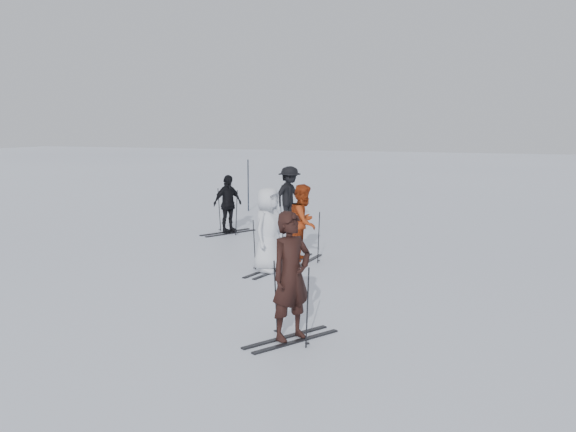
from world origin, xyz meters
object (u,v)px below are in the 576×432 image
at_px(skier_red, 304,224).
at_px(piste_marker, 248,185).
at_px(skier_uphill_left, 228,205).
at_px(skier_near_dark, 291,278).
at_px(skier_uphill_far, 290,197).
at_px(skier_grey, 268,231).

height_order(skier_red, piste_marker, piste_marker).
xyz_separation_m(skier_uphill_left, piste_marker, (-1.48, 4.66, 0.10)).
bearing_deg(skier_uphill_left, skier_near_dark, -121.82).
bearing_deg(skier_near_dark, skier_uphill_left, 61.59).
relative_size(skier_near_dark, skier_uphill_left, 1.13).
distance_m(skier_red, skier_uphill_left, 4.47).
xyz_separation_m(skier_uphill_left, skier_uphill_far, (1.26, 1.81, 0.09)).
relative_size(skier_near_dark, piste_marker, 1.01).
xyz_separation_m(skier_red, skier_uphill_left, (-3.42, 2.88, -0.05)).
xyz_separation_m(skier_red, skier_grey, (-0.35, -1.30, 0.02)).
relative_size(skier_near_dark, skier_red, 1.07).
relative_size(skier_grey, skier_uphill_far, 0.98).
bearing_deg(skier_grey, skier_near_dark, -143.79).
height_order(skier_near_dark, skier_grey, skier_near_dark).
distance_m(skier_grey, skier_uphill_left, 5.19).
bearing_deg(skier_uphill_left, skier_red, -104.05).
height_order(skier_near_dark, skier_uphill_left, skier_near_dark).
relative_size(skier_uphill_left, skier_uphill_far, 0.91).
bearing_deg(skier_uphill_far, skier_grey, -142.80).
relative_size(skier_near_dark, skier_uphill_far, 1.03).
height_order(skier_uphill_far, piste_marker, piste_marker).
bearing_deg(skier_near_dark, skier_grey, 56.80).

